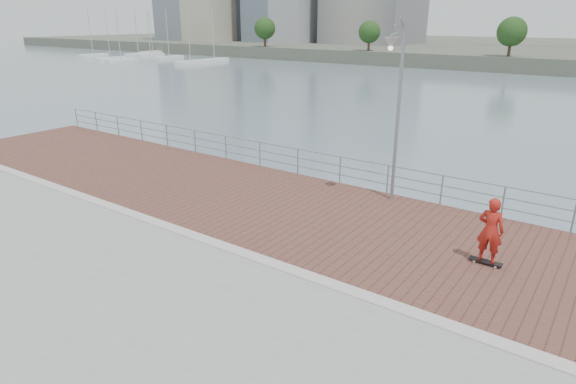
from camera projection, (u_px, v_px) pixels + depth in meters
The scene contains 8 objects.
water at pixel (248, 316), 14.14m from camera, with size 400.00×400.00×0.00m, color slate.
brick_lane at pixel (316, 215), 16.21m from camera, with size 40.00×6.80×0.02m, color brown.
curb at pixel (246, 254), 13.45m from camera, with size 40.00×0.40×0.06m, color #B7B5AD.
guardrail at pixel (363, 171), 18.58m from camera, with size 39.06×0.06×1.13m.
street_lamp at pixel (395, 82), 15.85m from camera, with size 0.44×1.27×6.01m.
skateboard at pixel (486, 261), 12.92m from camera, with size 0.85×0.22×0.10m.
skateboarder at pixel (491, 230), 12.61m from camera, with size 0.66×0.43×1.82m, color #A81E16.
marina at pixel (148, 57), 104.89m from camera, with size 33.79×27.03×10.16m.
Camera 1 is at (7.98, -9.12, 6.24)m, focal length 30.00 mm.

